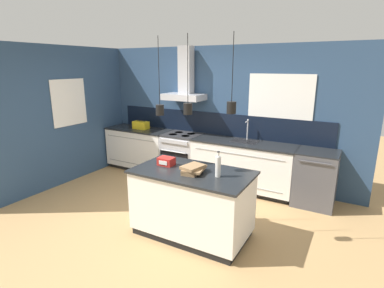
{
  "coord_description": "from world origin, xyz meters",
  "views": [
    {
      "loc": [
        2.47,
        -3.29,
        2.24
      ],
      "look_at": [
        0.26,
        0.64,
        1.05
      ],
      "focal_mm": 28.0,
      "sensor_mm": 36.0,
      "label": 1
    }
  ],
  "objects_px": {
    "dishwasher": "(315,178)",
    "red_supply_box": "(166,161)",
    "oven_range": "(182,156)",
    "yellow_toolbox": "(141,125)",
    "bottle_on_island": "(218,166)",
    "book_stack": "(193,169)"
  },
  "relations": [
    {
      "from": "dishwasher",
      "to": "red_supply_box",
      "type": "distance_m",
      "value": 2.52
    },
    {
      "from": "oven_range",
      "to": "yellow_toolbox",
      "type": "distance_m",
      "value": 1.17
    },
    {
      "from": "oven_range",
      "to": "red_supply_box",
      "type": "bearing_deg",
      "value": -65.19
    },
    {
      "from": "oven_range",
      "to": "bottle_on_island",
      "type": "relative_size",
      "value": 2.8
    },
    {
      "from": "oven_range",
      "to": "bottle_on_island",
      "type": "distance_m",
      "value": 2.49
    },
    {
      "from": "book_stack",
      "to": "yellow_toolbox",
      "type": "height_order",
      "value": "yellow_toolbox"
    },
    {
      "from": "book_stack",
      "to": "bottle_on_island",
      "type": "bearing_deg",
      "value": 5.72
    },
    {
      "from": "oven_range",
      "to": "book_stack",
      "type": "relative_size",
      "value": 2.44
    },
    {
      "from": "dishwasher",
      "to": "yellow_toolbox",
      "type": "distance_m",
      "value": 3.62
    },
    {
      "from": "dishwasher",
      "to": "bottle_on_island",
      "type": "bearing_deg",
      "value": -117.36
    },
    {
      "from": "dishwasher",
      "to": "book_stack",
      "type": "xyz_separation_m",
      "value": [
        -1.27,
        -1.84,
        0.51
      ]
    },
    {
      "from": "book_stack",
      "to": "red_supply_box",
      "type": "relative_size",
      "value": 1.74
    },
    {
      "from": "dishwasher",
      "to": "bottle_on_island",
      "type": "distance_m",
      "value": 2.12
    },
    {
      "from": "yellow_toolbox",
      "to": "red_supply_box",
      "type": "bearing_deg",
      "value": -43.49
    },
    {
      "from": "dishwasher",
      "to": "red_supply_box",
      "type": "height_order",
      "value": "red_supply_box"
    },
    {
      "from": "book_stack",
      "to": "yellow_toolbox",
      "type": "xyz_separation_m",
      "value": [
        -2.31,
        1.84,
        0.03
      ]
    },
    {
      "from": "oven_range",
      "to": "dishwasher",
      "type": "height_order",
      "value": "same"
    },
    {
      "from": "dishwasher",
      "to": "bottle_on_island",
      "type": "height_order",
      "value": "bottle_on_island"
    },
    {
      "from": "dishwasher",
      "to": "yellow_toolbox",
      "type": "height_order",
      "value": "yellow_toolbox"
    },
    {
      "from": "yellow_toolbox",
      "to": "bottle_on_island",
      "type": "bearing_deg",
      "value": -34.3
    },
    {
      "from": "book_stack",
      "to": "red_supply_box",
      "type": "bearing_deg",
      "value": 169.23
    },
    {
      "from": "oven_range",
      "to": "bottle_on_island",
      "type": "height_order",
      "value": "bottle_on_island"
    }
  ]
}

